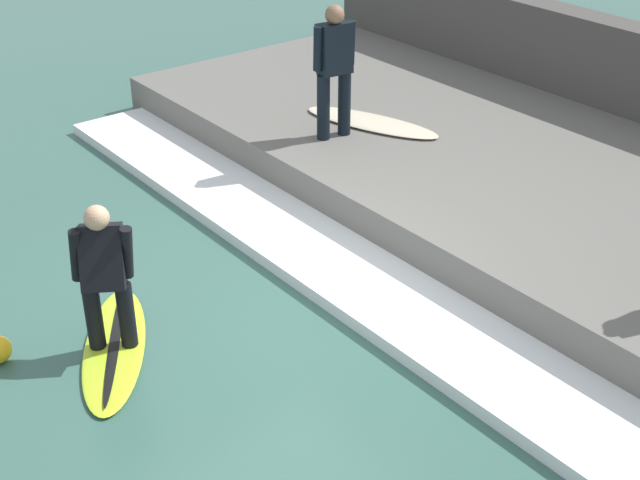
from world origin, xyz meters
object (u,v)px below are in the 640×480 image
(surfboard_riding, at_px, (115,347))
(surfboard_waiting_near, at_px, (371,122))
(surfer_riding, at_px, (104,271))
(surfer_waiting_near, at_px, (334,65))

(surfboard_riding, bearing_deg, surfboard_waiting_near, 20.50)
(surfer_riding, xyz_separation_m, surfboard_waiting_near, (4.65, 1.74, -0.30))
(surfboard_waiting_near, bearing_deg, surfboard_riding, -159.50)
(surfer_waiting_near, distance_m, surfboard_waiting_near, 1.11)
(surfboard_riding, height_order, surfboard_waiting_near, surfboard_waiting_near)
(surfer_riding, height_order, surfboard_waiting_near, surfer_riding)
(surfboard_waiting_near, bearing_deg, surfer_waiting_near, -179.85)
(surfboard_riding, bearing_deg, surfer_waiting_near, 23.40)
(surfboard_riding, distance_m, surfer_waiting_near, 4.60)
(surfboard_riding, xyz_separation_m, surfer_riding, (0.00, 0.00, 0.83))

